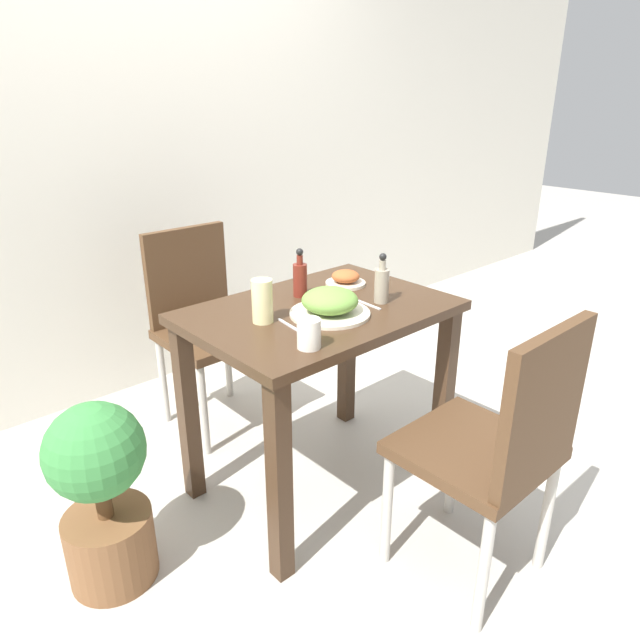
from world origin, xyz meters
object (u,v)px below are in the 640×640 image
Objects in this scene: chair_far at (203,317)px; chair_near at (499,442)px; side_plate at (346,279)px; juice_glass at (262,301)px; potted_plant_left at (102,491)px; food_plate at (330,303)px; drink_cup at (309,334)px; condiment_bottle at (300,278)px; sauce_bottle at (382,284)px.

chair_near is at bearing -85.35° from chair_far.
side_plate is (0.18, 0.84, 0.26)m from chair_near.
juice_glass is (-0.29, 0.74, 0.31)m from chair_near.
potted_plant_left is at bearing 173.75° from juice_glass.
chair_near is at bearing -82.27° from food_plate.
chair_near is at bearing -56.80° from drink_cup.
drink_cup is 0.50× the size of condiment_bottle.
drink_cup is at bearing -146.12° from food_plate.
juice_glass is at bearing 162.64° from sauce_bottle.
side_plate is (0.27, 0.20, -0.02)m from food_plate.
drink_cup is at bearing -144.78° from side_plate.
potted_plant_left is (-0.88, 0.81, -0.18)m from chair_near.
drink_cup reaches higher than side_plate.
condiment_bottle is at bearing -82.09° from chair_far.
food_plate is (-0.09, 0.64, 0.28)m from chair_near.
drink_cup is 0.80m from potted_plant_left.
food_plate is 0.23m from sauce_bottle.
chair_near is 6.16× the size of juice_glass.
chair_far is at bearing -85.35° from chair_near.
chair_near is at bearing -42.48° from potted_plant_left.
chair_near reaches higher than drink_cup.
drink_cup is 0.47m from sauce_bottle.
chair_far is at bearing 97.91° from condiment_bottle.
sauce_bottle is at bearing -100.76° from side_plate.
chair_far is 6.16× the size of juice_glass.
sauce_bottle is 0.29× the size of potted_plant_left.
condiment_bottle reaches higher than side_plate.
chair_far is 1.01m from potted_plant_left.
potted_plant_left is at bearing -139.90° from chair_far.
chair_near is at bearing -87.63° from condiment_bottle.
chair_near is at bearing -103.07° from sauce_bottle.
condiment_bottle reaches higher than juice_glass.
sauce_bottle reaches higher than side_plate.
potted_plant_left is (-1.02, 0.20, -0.49)m from sauce_bottle.
juice_glass is at bearing 85.20° from drink_cup.
drink_cup reaches higher than potted_plant_left.
sauce_bottle reaches higher than drink_cup.
drink_cup is at bearing -164.89° from sauce_bottle.
condiment_bottle is (0.26, 0.11, -0.00)m from juice_glass.
side_plate is at bearing 35.22° from drink_cup.
chair_far reaches higher than drink_cup.
food_plate is 1.51× the size of condiment_bottle.
side_plate reaches higher than potted_plant_left.
chair_far is 0.67m from condiment_bottle.
sauce_bottle is (-0.04, -0.23, 0.05)m from side_plate.
chair_far is at bearing 78.40° from drink_cup.
food_plate reaches higher than potted_plant_left.
chair_far reaches higher than potted_plant_left.
side_plate is 1.08× the size of juice_glass.
sauce_bottle is (0.14, 0.61, 0.31)m from chair_near.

